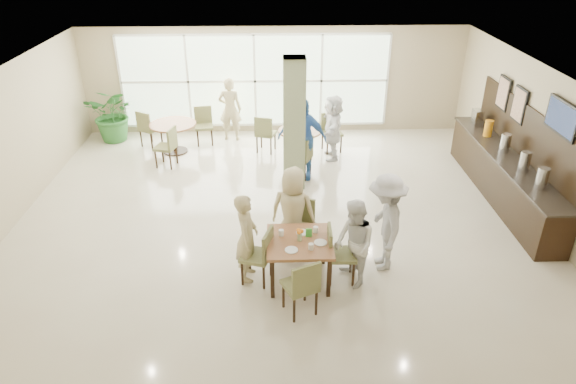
{
  "coord_description": "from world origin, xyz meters",
  "views": [
    {
      "loc": [
        -0.03,
        -8.83,
        5.16
      ],
      "look_at": [
        0.2,
        -1.2,
        1.1
      ],
      "focal_mm": 32.0,
      "sensor_mm": 36.0,
      "label": 1
    }
  ],
  "objects_px": {
    "teen_right": "(354,244)",
    "adult_standing": "(230,109)",
    "teen_standing": "(385,223)",
    "teen_far": "(293,212)",
    "adult_b": "(333,127)",
    "main_table": "(299,245)",
    "round_table_right": "(300,138)",
    "buffet_counter": "(504,173)",
    "adult_a": "(302,139)",
    "potted_plant": "(114,114)",
    "teen_left": "(247,238)",
    "round_table_left": "(173,130)"
  },
  "relations": [
    {
      "from": "teen_right",
      "to": "adult_standing",
      "type": "height_order",
      "value": "adult_standing"
    },
    {
      "from": "teen_right",
      "to": "teen_standing",
      "type": "height_order",
      "value": "teen_standing"
    },
    {
      "from": "teen_far",
      "to": "teen_standing",
      "type": "height_order",
      "value": "teen_standing"
    },
    {
      "from": "teen_standing",
      "to": "adult_b",
      "type": "distance_m",
      "value": 4.49
    },
    {
      "from": "adult_standing",
      "to": "teen_far",
      "type": "bearing_deg",
      "value": 111.73
    },
    {
      "from": "main_table",
      "to": "teen_far",
      "type": "xyz_separation_m",
      "value": [
        -0.07,
        0.81,
        0.14
      ]
    },
    {
      "from": "round_table_right",
      "to": "buffet_counter",
      "type": "xyz_separation_m",
      "value": [
        4.1,
        -2.06,
        -0.0
      ]
    },
    {
      "from": "buffet_counter",
      "to": "main_table",
      "type": "bearing_deg",
      "value": -148.56
    },
    {
      "from": "round_table_right",
      "to": "adult_b",
      "type": "relative_size",
      "value": 0.65
    },
    {
      "from": "adult_a",
      "to": "adult_standing",
      "type": "distance_m",
      "value": 2.89
    },
    {
      "from": "buffet_counter",
      "to": "potted_plant",
      "type": "height_order",
      "value": "buffet_counter"
    },
    {
      "from": "teen_right",
      "to": "teen_far",
      "type": "bearing_deg",
      "value": -150.75
    },
    {
      "from": "buffet_counter",
      "to": "round_table_right",
      "type": "bearing_deg",
      "value": 153.32
    },
    {
      "from": "teen_left",
      "to": "teen_right",
      "type": "distance_m",
      "value": 1.67
    },
    {
      "from": "adult_standing",
      "to": "teen_standing",
      "type": "bearing_deg",
      "value": 123.38
    },
    {
      "from": "potted_plant",
      "to": "teen_far",
      "type": "height_order",
      "value": "teen_far"
    },
    {
      "from": "adult_standing",
      "to": "round_table_right",
      "type": "bearing_deg",
      "value": 148.99
    },
    {
      "from": "teen_left",
      "to": "potted_plant",
      "type": "bearing_deg",
      "value": 34.42
    },
    {
      "from": "adult_a",
      "to": "adult_b",
      "type": "height_order",
      "value": "adult_a"
    },
    {
      "from": "teen_far",
      "to": "teen_standing",
      "type": "distance_m",
      "value": 1.55
    },
    {
      "from": "teen_standing",
      "to": "adult_a",
      "type": "bearing_deg",
      "value": -160.04
    },
    {
      "from": "potted_plant",
      "to": "main_table",
      "type": "bearing_deg",
      "value": -53.54
    },
    {
      "from": "buffet_counter",
      "to": "adult_b",
      "type": "xyz_separation_m",
      "value": [
        -3.32,
        2.15,
        0.23
      ]
    },
    {
      "from": "potted_plant",
      "to": "teen_left",
      "type": "height_order",
      "value": "teen_left"
    },
    {
      "from": "buffet_counter",
      "to": "teen_right",
      "type": "bearing_deg",
      "value": -141.85
    },
    {
      "from": "round_table_right",
      "to": "teen_standing",
      "type": "bearing_deg",
      "value": -75.25
    },
    {
      "from": "teen_left",
      "to": "adult_b",
      "type": "relative_size",
      "value": 0.95
    },
    {
      "from": "teen_far",
      "to": "teen_right",
      "type": "height_order",
      "value": "teen_far"
    },
    {
      "from": "teen_standing",
      "to": "adult_b",
      "type": "height_order",
      "value": "teen_standing"
    },
    {
      "from": "round_table_left",
      "to": "adult_b",
      "type": "height_order",
      "value": "adult_b"
    },
    {
      "from": "buffet_counter",
      "to": "teen_standing",
      "type": "relative_size",
      "value": 2.78
    },
    {
      "from": "teen_left",
      "to": "round_table_left",
      "type": "bearing_deg",
      "value": 24.27
    },
    {
      "from": "teen_right",
      "to": "adult_standing",
      "type": "relative_size",
      "value": 0.88
    },
    {
      "from": "potted_plant",
      "to": "teen_right",
      "type": "height_order",
      "value": "teen_right"
    },
    {
      "from": "teen_left",
      "to": "teen_far",
      "type": "distance_m",
      "value": 1.03
    },
    {
      "from": "adult_b",
      "to": "round_table_left",
      "type": "bearing_deg",
      "value": -94.51
    },
    {
      "from": "round_table_left",
      "to": "teen_right",
      "type": "relative_size",
      "value": 0.78
    },
    {
      "from": "teen_right",
      "to": "teen_standing",
      "type": "xyz_separation_m",
      "value": [
        0.56,
        0.43,
        0.11
      ]
    },
    {
      "from": "teen_left",
      "to": "teen_far",
      "type": "height_order",
      "value": "teen_far"
    },
    {
      "from": "main_table",
      "to": "round_table_left",
      "type": "relative_size",
      "value": 0.89
    },
    {
      "from": "teen_right",
      "to": "buffet_counter",
      "type": "bearing_deg",
      "value": 112.33
    },
    {
      "from": "teen_far",
      "to": "adult_b",
      "type": "height_order",
      "value": "teen_far"
    },
    {
      "from": "potted_plant",
      "to": "teen_right",
      "type": "bearing_deg",
      "value": -49.23
    },
    {
      "from": "adult_b",
      "to": "adult_standing",
      "type": "height_order",
      "value": "adult_standing"
    },
    {
      "from": "buffet_counter",
      "to": "teen_standing",
      "type": "xyz_separation_m",
      "value": [
        -2.95,
        -2.33,
        0.29
      ]
    },
    {
      "from": "round_table_right",
      "to": "teen_far",
      "type": "distance_m",
      "value": 3.93
    },
    {
      "from": "adult_a",
      "to": "round_table_right",
      "type": "bearing_deg",
      "value": 97.75
    },
    {
      "from": "round_table_right",
      "to": "adult_standing",
      "type": "bearing_deg",
      "value": 142.45
    },
    {
      "from": "teen_far",
      "to": "potted_plant",
      "type": "bearing_deg",
      "value": -34.38
    },
    {
      "from": "round_table_left",
      "to": "teen_standing",
      "type": "relative_size",
      "value": 0.68
    }
  ]
}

